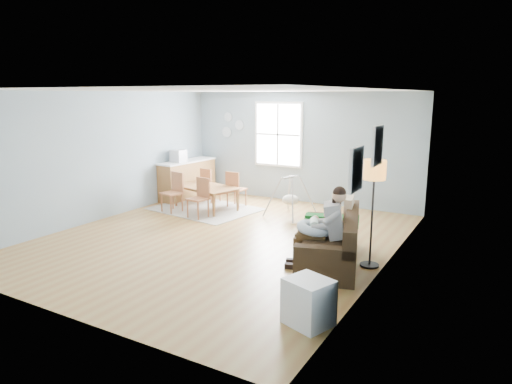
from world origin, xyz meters
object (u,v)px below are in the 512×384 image
Objects in this scene: floor_lamp at (374,179)px; counter at (187,179)px; baby_swing at (291,199)px; toddler at (330,218)px; chair_se at (200,195)px; storage_cube at (308,302)px; chair_nw at (209,183)px; father at (324,225)px; monitor at (178,156)px; sofa at (333,245)px; chair_sw at (174,190)px; dining_table at (205,198)px; chair_ne at (235,187)px.

floor_lamp is 0.95× the size of counter.
baby_swing is (3.15, -0.41, -0.09)m from counter.
toddler reaches higher than chair_se.
chair_nw is (-4.60, 4.48, 0.20)m from storage_cube.
floor_lamp is (0.60, 0.45, 0.69)m from father.
chair_nw is 2.49× the size of monitor.
baby_swing reaches higher than chair_se.
sofa is at bearing -18.90° from chair_se.
chair_sw is 1.31m from monitor.
storage_cube is 5.10m from chair_se.
floor_lamp reaches higher than dining_table.
monitor is at bearing -167.80° from chair_nw.
chair_nw is at bearing -11.38° from counter.
sofa is 4.05m from chair_ne.
floor_lamp is at bearing -41.18° from baby_swing.
chair_se is (-3.49, 1.19, 0.20)m from sofa.
sofa is at bearing 102.49° from storage_cube.
sofa is at bearing -50.77° from baby_swing.
father is at bearing -20.90° from chair_sw.
floor_lamp is at bearing 36.84° from father.
father is 3.78× the size of monitor.
chair_ne reaches higher than storage_cube.
counter reaches higher than chair_ne.
father is 4.21m from chair_ne.
sofa is 3.69m from chair_se.
storage_cube is 7.12m from counter.
storage_cube is (0.45, -2.04, -0.01)m from sofa.
father is 3.77m from chair_se.
toddler is (-0.13, 0.16, 0.40)m from sofa.
sofa is 3.53× the size of storage_cube.
baby_swing is at bearing 138.82° from floor_lamp.
chair_ne is (-3.77, 4.36, 0.21)m from storage_cube.
chair_nw is 0.48× the size of counter.
storage_cube is 0.68× the size of chair_sw.
chair_nw reaches higher than storage_cube.
chair_sw is (-4.87, 1.18, -0.88)m from floor_lamp.
chair_sw reaches higher than chair_ne.
toddler is at bearing -29.59° from chair_nw.
sofa is at bearing -52.16° from toddler.
dining_table is 2.06m from baby_swing.
floor_lamp is 1.95× the size of chair_nw.
dining_table is 0.74m from chair_sw.
chair_se is (0.33, -0.63, 0.21)m from dining_table.
toddler is 0.98m from floor_lamp.
dining_table is 4.52× the size of monitor.
chair_se is at bearing 162.94° from toddler.
toddler is 0.45× the size of counter.
sofa is at bearing -10.73° from dining_table.
father is 5.56m from monitor.
baby_swing is (-1.79, 2.19, 0.11)m from sofa.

